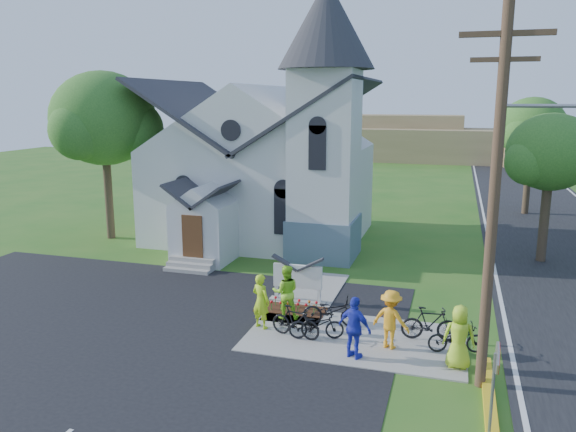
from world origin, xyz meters
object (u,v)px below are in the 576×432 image
(bike_3, at_px, (430,324))
(church_sign, at_px, (298,277))
(bike_1, at_px, (295,322))
(cyclist_3, at_px, (391,319))
(cyclist_2, at_px, (355,328))
(utility_pole, at_px, (497,190))
(cyclist_4, at_px, (459,337))
(cyclist_1, at_px, (286,292))
(bike_2, at_px, (316,325))
(cyclist_0, at_px, (261,301))
(bike_4, at_px, (457,338))
(stop_sign, at_px, (496,371))
(bike_0, at_px, (331,311))

(bike_3, bearing_deg, church_sign, 60.01)
(bike_1, xyz_separation_m, cyclist_3, (3.04, 0.09, 0.41))
(bike_1, xyz_separation_m, bike_3, (4.20, 1.03, 0.03))
(church_sign, height_order, cyclist_2, cyclist_2)
(utility_pole, xyz_separation_m, cyclist_4, (-0.66, 0.84, -4.42))
(cyclist_1, relative_size, cyclist_4, 1.04)
(church_sign, xyz_separation_m, bike_2, (1.51, -3.11, -0.51))
(cyclist_1, height_order, bike_3, cyclist_1)
(church_sign, bearing_deg, cyclist_3, -38.67)
(utility_pole, distance_m, cyclist_0, 8.54)
(utility_pole, distance_m, cyclist_2, 5.74)
(utility_pole, height_order, bike_4, utility_pole)
(bike_2, bearing_deg, cyclist_3, -106.35)
(stop_sign, height_order, cyclist_2, stop_sign)
(bike_1, distance_m, cyclist_4, 5.13)
(church_sign, relative_size, cyclist_2, 1.15)
(utility_pole, relative_size, bike_2, 5.60)
(stop_sign, height_order, cyclist_0, stop_sign)
(cyclist_1, bearing_deg, bike_2, 119.08)
(cyclist_1, xyz_separation_m, bike_1, (0.77, -1.45, -0.45))
(cyclist_1, bearing_deg, utility_pole, 137.97)
(stop_sign, distance_m, bike_4, 4.79)
(cyclist_3, bearing_deg, bike_2, 18.42)
(bike_2, height_order, bike_3, bike_3)
(cyclist_0, relative_size, bike_0, 0.96)
(church_sign, height_order, bike_3, church_sign)
(bike_1, distance_m, cyclist_2, 2.33)
(cyclist_1, distance_m, cyclist_2, 3.72)
(church_sign, bearing_deg, bike_4, -25.93)
(cyclist_1, distance_m, bike_4, 5.93)
(bike_3, xyz_separation_m, bike_4, (0.83, -0.68, -0.09))
(bike_2, relative_size, bike_4, 1.01)
(utility_pole, relative_size, cyclist_0, 5.29)
(church_sign, bearing_deg, cyclist_0, -100.20)
(utility_pole, relative_size, stop_sign, 4.03)
(stop_sign, bearing_deg, cyclist_2, 138.50)
(church_sign, distance_m, bike_2, 3.50)
(cyclist_0, bearing_deg, cyclist_3, -162.46)
(bike_4, bearing_deg, church_sign, 49.72)
(cyclist_0, bearing_deg, cyclist_4, -167.90)
(church_sign, bearing_deg, bike_2, -64.12)
(church_sign, xyz_separation_m, cyclist_4, (5.90, -3.86, -0.04))
(stop_sign, xyz_separation_m, cyclist_2, (-3.71, 3.28, -0.78))
(utility_pole, relative_size, cyclist_1, 5.15)
(cyclist_4, bearing_deg, bike_1, -8.83)
(bike_4, bearing_deg, cyclist_4, 167.74)
(stop_sign, bearing_deg, bike_0, 131.67)
(stop_sign, relative_size, cyclist_4, 1.32)
(bike_0, relative_size, bike_3, 1.07)
(bike_3, bearing_deg, bike_2, 98.32)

